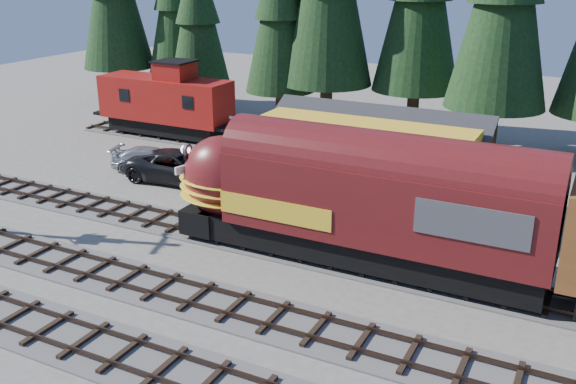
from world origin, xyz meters
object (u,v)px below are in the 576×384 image
at_px(locomotive, 343,204).
at_px(caboose, 166,102).
at_px(pickup_truck_a, 181,167).
at_px(depot, 362,158).
at_px(pickup_truck_b, 152,160).

bearing_deg(locomotive, caboose, 145.44).
bearing_deg(locomotive, pickup_truck_a, 156.28).
bearing_deg(depot, locomotive, -76.82).
bearing_deg(depot, pickup_truck_b, 179.67).
bearing_deg(pickup_truck_a, locomotive, -117.73).
relative_size(locomotive, pickup_truck_b, 3.32).
bearing_deg(caboose, depot, -21.75).
distance_m(pickup_truck_a, pickup_truck_b, 2.98).
xyz_separation_m(caboose, pickup_truck_b, (4.32, -7.42, -1.95)).
relative_size(pickup_truck_a, pickup_truck_b, 1.29).
distance_m(depot, pickup_truck_a, 11.81).
xyz_separation_m(locomotive, caboose, (-20.32, 14.00, -0.06)).
height_order(locomotive, pickup_truck_a, locomotive).
bearing_deg(locomotive, depot, 103.18).
relative_size(depot, pickup_truck_b, 2.39).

